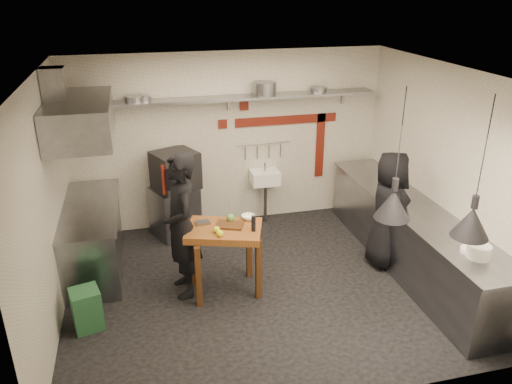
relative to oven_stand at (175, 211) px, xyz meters
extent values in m
plane|color=black|center=(0.96, -1.77, -0.40)|extent=(5.00, 5.00, 0.00)
plane|color=beige|center=(0.96, -1.77, 2.40)|extent=(5.00, 5.00, 0.00)
cube|color=silver|center=(0.96, 0.33, 1.00)|extent=(5.00, 0.04, 2.80)
cube|color=silver|center=(0.96, -3.87, 1.00)|extent=(5.00, 0.04, 2.80)
cube|color=silver|center=(-1.54, -1.77, 1.00)|extent=(0.04, 4.20, 2.80)
cube|color=silver|center=(3.46, -1.77, 1.00)|extent=(0.04, 4.20, 2.80)
cube|color=maroon|center=(1.91, 0.31, 1.28)|extent=(1.70, 0.02, 0.14)
cube|color=maroon|center=(2.51, 0.31, 0.80)|extent=(0.14, 0.02, 1.10)
cube|color=maroon|center=(1.21, 0.31, 1.55)|extent=(0.14, 0.02, 0.14)
cube|color=maroon|center=(0.86, 0.31, 1.28)|extent=(0.14, 0.02, 0.14)
cube|color=slate|center=(0.96, 0.15, 1.72)|extent=(4.60, 0.34, 0.04)
cube|color=slate|center=(-0.94, 0.30, 1.62)|extent=(0.04, 0.06, 0.24)
cube|color=slate|center=(0.96, 0.30, 1.62)|extent=(0.04, 0.06, 0.24)
cube|color=slate|center=(2.86, 0.30, 1.62)|extent=(0.04, 0.06, 0.24)
cylinder|color=slate|center=(-0.46, 0.15, 1.79)|extent=(0.30, 0.30, 0.09)
cylinder|color=slate|center=(-0.34, 0.15, 1.78)|extent=(0.32, 0.32, 0.07)
cylinder|color=slate|center=(1.50, 0.15, 1.84)|extent=(0.45, 0.45, 0.20)
cylinder|color=slate|center=(2.37, 0.15, 1.78)|extent=(0.33, 0.33, 0.08)
cube|color=slate|center=(0.00, 0.00, 0.00)|extent=(0.81, 0.79, 0.80)
cube|color=black|center=(0.05, -0.01, 0.69)|extent=(0.79, 0.77, 0.58)
cube|color=maroon|center=(0.05, -0.27, 0.69)|extent=(0.47, 0.23, 0.46)
cube|color=black|center=(0.02, -0.34, 0.69)|extent=(0.30, 0.14, 0.34)
cube|color=white|center=(1.51, 0.15, 0.38)|extent=(0.46, 0.34, 0.22)
cylinder|color=slate|center=(1.51, 0.15, 0.56)|extent=(0.03, 0.03, 0.14)
cylinder|color=slate|center=(1.51, 0.11, -0.06)|extent=(0.06, 0.06, 0.66)
cylinder|color=slate|center=(1.51, 0.29, 0.92)|extent=(0.90, 0.02, 0.02)
cube|color=slate|center=(3.11, -1.77, 0.05)|extent=(0.70, 3.80, 0.90)
cube|color=slate|center=(3.11, -1.77, 0.52)|extent=(0.76, 3.90, 0.03)
cylinder|color=white|center=(3.08, -3.15, 0.61)|extent=(0.32, 0.32, 0.15)
cylinder|color=white|center=(3.06, -3.03, 0.56)|extent=(0.23, 0.23, 0.05)
cube|color=slate|center=(-1.19, -0.72, 0.05)|extent=(0.70, 1.90, 0.90)
cube|color=slate|center=(-1.19, -0.72, 0.52)|extent=(0.76, 2.00, 0.03)
cube|color=slate|center=(-1.14, -0.72, 1.75)|extent=(0.78, 1.60, 0.50)
cube|color=slate|center=(-1.39, -0.72, 2.15)|extent=(0.28, 0.28, 0.50)
cube|color=#235531|center=(-1.22, -2.11, -0.15)|extent=(0.39, 0.39, 0.50)
cube|color=#4A2912|center=(0.56, -1.72, 0.53)|extent=(0.40, 0.35, 0.02)
cylinder|color=black|center=(0.82, -1.92, 0.62)|extent=(0.07, 0.07, 0.20)
sphere|color=#CED61B|center=(0.37, -1.85, 0.56)|extent=(0.11, 0.11, 0.08)
sphere|color=#CED61B|center=(0.39, -1.96, 0.56)|extent=(0.10, 0.10, 0.08)
sphere|color=#528E3D|center=(0.59, -1.60, 0.57)|extent=(0.12, 0.12, 0.11)
cube|color=slate|center=(0.24, -1.57, 0.54)|extent=(0.19, 0.13, 0.03)
imported|color=white|center=(0.83, -1.58, 0.55)|extent=(0.22, 0.22, 0.05)
imported|color=black|center=(-0.04, -1.63, 0.55)|extent=(0.52, 0.73, 1.90)
imported|color=black|center=(2.81, -1.61, 0.44)|extent=(0.66, 0.89, 1.68)
camera|label=1|loc=(-0.46, -7.23, 3.36)|focal=35.00mm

